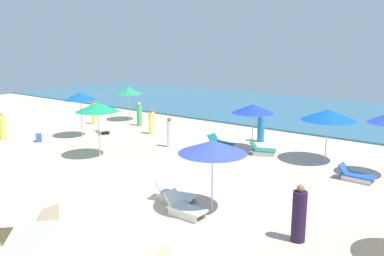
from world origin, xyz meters
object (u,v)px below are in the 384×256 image
Objects in this scene: lounge_chair_2_1 at (220,143)px; umbrella_7 at (97,107)px; beachgoer_4 at (170,133)px; umbrella_0 at (328,115)px; cooler_box_0 at (39,138)px; umbrella_2 at (253,109)px; lounge_chair_2_0 at (262,150)px; lounge_chair_5_0 at (104,128)px; lounge_chair_1_1 at (184,208)px; beachgoer_0 at (152,122)px; beachgoer_6 at (261,128)px; beachgoer_3 at (94,113)px; beachgoer_5 at (299,215)px; lounge_chair_1_0 at (174,194)px; beachgoer_2 at (2,127)px; beachgoer_1 at (139,115)px; umbrella_1 at (213,147)px; lounge_chair_3_0 at (356,175)px; umbrella_6 at (129,91)px; umbrella_5 at (80,96)px.

umbrella_7 is (-3.75, -4.92, 2.18)m from lounge_chair_2_1.
beachgoer_4 is (1.50, 3.48, -1.67)m from umbrella_7.
umbrella_0 reaches higher than cooler_box_0.
lounge_chair_2_0 is at bearing -32.27° from umbrella_2.
beachgoer_4 is (5.38, -0.14, 0.48)m from lounge_chair_5_0.
beachgoer_0 reaches higher than lounge_chair_1_1.
lounge_chair_2_0 is 8.21m from umbrella_7.
lounge_chair_5_0 is 9.51m from beachgoer_6.
beachgoer_3 is 18.95m from beachgoer_5.
umbrella_0 is 8.54m from lounge_chair_1_0.
umbrella_7 reaches higher than beachgoer_2.
lounge_chair_1_0 is 0.94× the size of beachgoer_1.
umbrella_7 reaches higher than beachgoer_5.
beachgoer_1 is (-11.58, 8.53, -1.45)m from umbrella_1.
lounge_chair_1_1 is 8.89m from umbrella_2.
lounge_chair_1_0 is 14.72m from beachgoer_3.
beachgoer_5 is at bearing 55.10° from beachgoer_4.
umbrella_2 is 6.82m from beachgoer_0.
lounge_chair_3_0 is 18.71m from beachgoer_2.
umbrella_6 is 1.48× the size of beachgoer_2.
beachgoer_2 is 9.75m from beachgoer_4.
lounge_chair_2_0 is 4.90m from beachgoer_4.
lounge_chair_2_1 is (-2.63, 7.02, 0.02)m from lounge_chair_1_0.
umbrella_6 is (-9.31, 2.57, 1.85)m from lounge_chair_2_1.
umbrella_2 is at bearing -10.15° from umbrella_6.
beachgoer_3 reaches higher than lounge_chair_3_0.
umbrella_5 is at bearing -164.59° from umbrella_0.
lounge_chair_2_1 is at bearing 6.45° from beachgoer_1.
umbrella_7 reaches higher than beachgoer_6.
umbrella_6 is 1.48× the size of beachgoer_4.
umbrella_6 is 9.33m from umbrella_7.
beachgoer_5 is (1.99, -8.05, -1.44)m from umbrella_0.
lounge_chair_3_0 is 14.76m from lounge_chair_5_0.
umbrella_0 is 1.57× the size of beachgoer_1.
umbrella_6 is (-13.01, 10.36, 1.84)m from lounge_chair_1_1.
umbrella_1 is at bearing -70.79° from umbrella_2.
umbrella_0 is at bearing -48.05° from lounge_chair_5_0.
umbrella_5 reaches higher than beachgoer_1.
beachgoer_4 is at bearing -59.10° from lounge_chair_5_0.
umbrella_0 is at bearing 40.70° from beachgoer_5.
beachgoer_5 is at bearing -16.42° from umbrella_5.
umbrella_0 reaches higher than lounge_chair_2_0.
beachgoer_1 reaches higher than lounge_chair_1_0.
umbrella_2 is at bearing -114.50° from beachgoer_2.
umbrella_2 is 1.57× the size of beachgoer_0.
umbrella_1 is 3.39m from beachgoer_5.
beachgoer_0 is 6.57m from beachgoer_6.
lounge_chair_1_0 is 1.05× the size of lounge_chair_3_0.
beachgoer_1 is 3.31× the size of cooler_box_0.
beachgoer_3 is (-2.39, 2.87, -1.60)m from umbrella_5.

